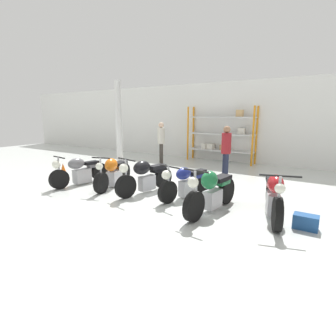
# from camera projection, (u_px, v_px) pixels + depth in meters

# --- Properties ---
(ground_plane) EXTENTS (30.00, 30.00, 0.00)m
(ground_plane) POSITION_uv_depth(u_px,v_px,m) (160.00, 196.00, 7.00)
(ground_plane) COLOR silver
(back_wall) EXTENTS (30.00, 0.08, 3.60)m
(back_wall) POSITION_uv_depth(u_px,v_px,m) (238.00, 122.00, 11.71)
(back_wall) COLOR white
(back_wall) RESTS_ON ground_plane
(shelving_rack) EXTENTS (3.14, 0.63, 2.50)m
(shelving_rack) POSITION_uv_depth(u_px,v_px,m) (221.00, 135.00, 11.87)
(shelving_rack) COLOR orange
(shelving_rack) RESTS_ON ground_plane
(support_pillar) EXTENTS (0.28, 0.28, 3.60)m
(support_pillar) POSITION_uv_depth(u_px,v_px,m) (119.00, 122.00, 11.62)
(support_pillar) COLOR silver
(support_pillar) RESTS_ON ground_plane
(motorcycle_grey) EXTENTS (0.61, 1.98, 0.95)m
(motorcycle_grey) POSITION_uv_depth(u_px,v_px,m) (80.00, 172.00, 8.12)
(motorcycle_grey) COLOR black
(motorcycle_grey) RESTS_ON ground_plane
(motorcycle_orange) EXTENTS (0.80, 1.97, 1.00)m
(motorcycle_orange) POSITION_uv_depth(u_px,v_px,m) (113.00, 173.00, 7.87)
(motorcycle_orange) COLOR black
(motorcycle_orange) RESTS_ON ground_plane
(motorcycle_black) EXTENTS (0.74, 1.96, 1.04)m
(motorcycle_black) POSITION_uv_depth(u_px,v_px,m) (145.00, 176.00, 7.19)
(motorcycle_black) COLOR black
(motorcycle_black) RESTS_ON ground_plane
(motorcycle_blue) EXTENTS (0.76, 1.91, 0.93)m
(motorcycle_blue) POSITION_uv_depth(u_px,v_px,m) (186.00, 182.00, 6.82)
(motorcycle_blue) COLOR black
(motorcycle_blue) RESTS_ON ground_plane
(motorcycle_green) EXTENTS (0.59, 2.05, 1.07)m
(motorcycle_green) POSITION_uv_depth(u_px,v_px,m) (212.00, 191.00, 5.80)
(motorcycle_green) COLOR black
(motorcycle_green) RESTS_ON ground_plane
(motorcycle_red) EXTENTS (0.91, 2.01, 1.06)m
(motorcycle_red) POSITION_uv_depth(u_px,v_px,m) (274.00, 196.00, 5.49)
(motorcycle_red) COLOR black
(motorcycle_red) RESTS_ON ground_plane
(person_browsing) EXTENTS (0.45, 0.45, 1.78)m
(person_browsing) POSITION_uv_depth(u_px,v_px,m) (226.00, 148.00, 8.73)
(person_browsing) COLOR #1E2338
(person_browsing) RESTS_ON ground_plane
(person_near_rack) EXTENTS (0.45, 0.45, 1.81)m
(person_near_rack) POSITION_uv_depth(u_px,v_px,m) (161.00, 139.00, 11.58)
(person_near_rack) COLOR #38332D
(person_near_rack) RESTS_ON ground_plane
(toolbox) EXTENTS (0.44, 0.26, 0.28)m
(toolbox) POSITION_uv_depth(u_px,v_px,m) (306.00, 222.00, 4.97)
(toolbox) COLOR #1E4C8C
(toolbox) RESTS_ON ground_plane
(traffic_cone) EXTENTS (0.32, 0.32, 0.55)m
(traffic_cone) POSITION_uv_depth(u_px,v_px,m) (63.00, 171.00, 8.77)
(traffic_cone) COLOR orange
(traffic_cone) RESTS_ON ground_plane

